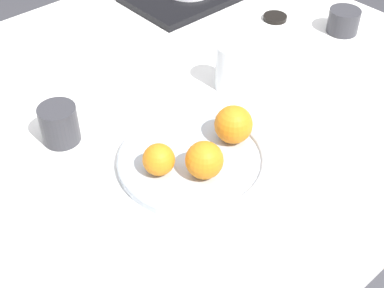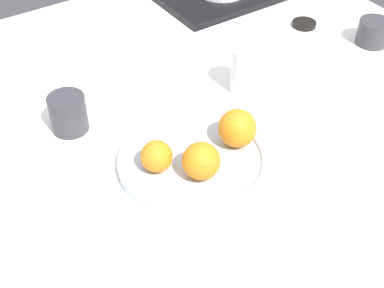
{
  "view_description": "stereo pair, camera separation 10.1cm",
  "coord_description": "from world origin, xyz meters",
  "px_view_note": "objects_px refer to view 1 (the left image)",
  "views": [
    {
      "loc": [
        -0.66,
        -0.84,
        1.43
      ],
      "look_at": [
        -0.16,
        -0.28,
        0.76
      ],
      "focal_mm": 50.0,
      "sensor_mm": 36.0,
      "label": 1
    },
    {
      "loc": [
        -0.58,
        -0.9,
        1.43
      ],
      "look_at": [
        -0.16,
        -0.28,
        0.76
      ],
      "focal_mm": 50.0,
      "sensor_mm": 36.0,
      "label": 2
    }
  ],
  "objects_px": {
    "water_glass": "(230,67)",
    "orange_0": "(204,160)",
    "fruit_platter": "(192,159)",
    "soy_dish": "(275,17)",
    "orange_2": "(234,124)",
    "cup_0": "(59,124)",
    "cup_1": "(344,21)",
    "orange_1": "(159,160)"
  },
  "relations": [
    {
      "from": "orange_2",
      "to": "cup_0",
      "type": "relative_size",
      "value": 0.95
    },
    {
      "from": "orange_0",
      "to": "orange_2",
      "type": "height_order",
      "value": "orange_2"
    },
    {
      "from": "water_glass",
      "to": "soy_dish",
      "type": "height_order",
      "value": "water_glass"
    },
    {
      "from": "orange_1",
      "to": "orange_0",
      "type": "bearing_deg",
      "value": -46.36
    },
    {
      "from": "orange_0",
      "to": "soy_dish",
      "type": "distance_m",
      "value": 0.65
    },
    {
      "from": "water_glass",
      "to": "soy_dish",
      "type": "xyz_separation_m",
      "value": [
        0.32,
        0.14,
        -0.05
      ]
    },
    {
      "from": "orange_1",
      "to": "soy_dish",
      "type": "xyz_separation_m",
      "value": [
        0.62,
        0.26,
        -0.04
      ]
    },
    {
      "from": "orange_0",
      "to": "soy_dish",
      "type": "relative_size",
      "value": 1.1
    },
    {
      "from": "water_glass",
      "to": "cup_1",
      "type": "distance_m",
      "value": 0.4
    },
    {
      "from": "orange_1",
      "to": "cup_1",
      "type": "xyz_separation_m",
      "value": [
        0.7,
        0.1,
        -0.01
      ]
    },
    {
      "from": "orange_2",
      "to": "cup_0",
      "type": "xyz_separation_m",
      "value": [
        -0.25,
        0.24,
        -0.01
      ]
    },
    {
      "from": "fruit_platter",
      "to": "cup_1",
      "type": "distance_m",
      "value": 0.64
    },
    {
      "from": "cup_0",
      "to": "soy_dish",
      "type": "bearing_deg",
      "value": 3.93
    },
    {
      "from": "water_glass",
      "to": "cup_0",
      "type": "distance_m",
      "value": 0.4
    },
    {
      "from": "orange_1",
      "to": "orange_2",
      "type": "height_order",
      "value": "orange_2"
    },
    {
      "from": "orange_1",
      "to": "water_glass",
      "type": "height_order",
      "value": "water_glass"
    },
    {
      "from": "orange_0",
      "to": "orange_1",
      "type": "relative_size",
      "value": 1.17
    },
    {
      "from": "orange_1",
      "to": "cup_1",
      "type": "relative_size",
      "value": 0.75
    },
    {
      "from": "water_glass",
      "to": "orange_0",
      "type": "bearing_deg",
      "value": -143.45
    },
    {
      "from": "water_glass",
      "to": "cup_0",
      "type": "height_order",
      "value": "water_glass"
    },
    {
      "from": "orange_2",
      "to": "water_glass",
      "type": "relative_size",
      "value": 0.7
    },
    {
      "from": "orange_0",
      "to": "orange_2",
      "type": "bearing_deg",
      "value": 17.64
    },
    {
      "from": "fruit_platter",
      "to": "soy_dish",
      "type": "bearing_deg",
      "value": 26.77
    },
    {
      "from": "orange_0",
      "to": "water_glass",
      "type": "distance_m",
      "value": 0.31
    },
    {
      "from": "orange_1",
      "to": "cup_1",
      "type": "distance_m",
      "value": 0.71
    },
    {
      "from": "orange_1",
      "to": "water_glass",
      "type": "relative_size",
      "value": 0.56
    },
    {
      "from": "orange_2",
      "to": "cup_1",
      "type": "bearing_deg",
      "value": 13.37
    },
    {
      "from": "orange_0",
      "to": "fruit_platter",
      "type": "bearing_deg",
      "value": 75.72
    },
    {
      "from": "cup_1",
      "to": "soy_dish",
      "type": "bearing_deg",
      "value": 116.94
    },
    {
      "from": "water_glass",
      "to": "soy_dish",
      "type": "bearing_deg",
      "value": 24.32
    },
    {
      "from": "water_glass",
      "to": "cup_0",
      "type": "bearing_deg",
      "value": 166.15
    },
    {
      "from": "cup_1",
      "to": "orange_2",
      "type": "bearing_deg",
      "value": -166.63
    },
    {
      "from": "orange_0",
      "to": "water_glass",
      "type": "height_order",
      "value": "water_glass"
    },
    {
      "from": "cup_1",
      "to": "water_glass",
      "type": "bearing_deg",
      "value": 177.15
    },
    {
      "from": "orange_2",
      "to": "soy_dish",
      "type": "xyz_separation_m",
      "value": [
        0.45,
        0.29,
        -0.05
      ]
    },
    {
      "from": "cup_1",
      "to": "soy_dish",
      "type": "distance_m",
      "value": 0.18
    },
    {
      "from": "fruit_platter",
      "to": "water_glass",
      "type": "height_order",
      "value": "water_glass"
    },
    {
      "from": "water_glass",
      "to": "cup_1",
      "type": "xyz_separation_m",
      "value": [
        0.4,
        -0.02,
        -0.02
      ]
    },
    {
      "from": "fruit_platter",
      "to": "orange_2",
      "type": "bearing_deg",
      "value": -7.36
    },
    {
      "from": "orange_0",
      "to": "orange_1",
      "type": "height_order",
      "value": "orange_0"
    },
    {
      "from": "fruit_platter",
      "to": "soy_dish",
      "type": "xyz_separation_m",
      "value": [
        0.55,
        0.28,
        -0.0
      ]
    },
    {
      "from": "fruit_platter",
      "to": "orange_2",
      "type": "height_order",
      "value": "orange_2"
    }
  ]
}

